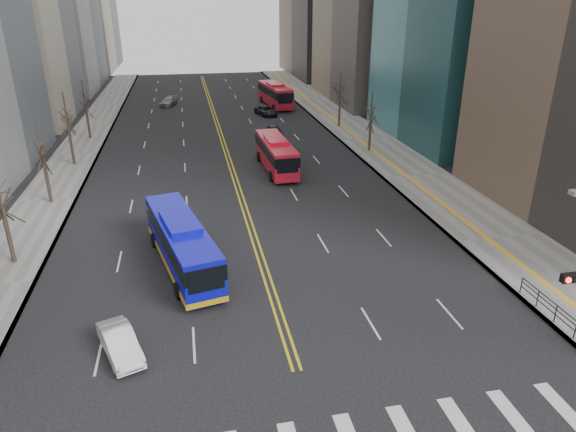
% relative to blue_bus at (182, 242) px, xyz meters
% --- Properties ---
extents(sidewalk_right, '(7.00, 130.00, 0.15)m').
position_rel_blue_bus_xyz_m(sidewalk_right, '(22.58, 28.57, -1.69)').
color(sidewalk_right, gray).
rests_on(sidewalk_right, ground).
extents(sidewalk_left, '(5.00, 130.00, 0.15)m').
position_rel_blue_bus_xyz_m(sidewalk_left, '(-11.42, 28.57, -1.69)').
color(sidewalk_left, gray).
rests_on(sidewalk_left, ground).
extents(centerline, '(0.55, 100.00, 0.01)m').
position_rel_blue_bus_xyz_m(centerline, '(5.08, 38.57, -1.76)').
color(centerline, gold).
rests_on(centerline, ground).
extents(pedestrian_railing, '(0.06, 6.06, 1.02)m').
position_rel_blue_bus_xyz_m(pedestrian_railing, '(19.38, -10.43, -0.94)').
color(pedestrian_railing, black).
rests_on(pedestrian_railing, sidewalk_right).
extents(street_trees, '(35.20, 47.20, 7.60)m').
position_rel_blue_bus_xyz_m(street_trees, '(-2.10, 18.12, 3.11)').
color(street_trees, black).
rests_on(street_trees, ground).
extents(blue_bus, '(4.92, 11.75, 3.36)m').
position_rel_blue_bus_xyz_m(blue_bus, '(0.00, 0.00, 0.00)').
color(blue_bus, '#0D0EC3').
rests_on(blue_bus, ground).
extents(red_bus_near, '(2.90, 10.45, 3.31)m').
position_rel_blue_bus_xyz_m(red_bus_near, '(9.49, 18.94, 0.09)').
color(red_bus_near, red).
rests_on(red_bus_near, ground).
extents(red_bus_far, '(3.86, 11.74, 3.65)m').
position_rel_blue_bus_xyz_m(red_bus_far, '(15.22, 51.92, 0.27)').
color(red_bus_far, red).
rests_on(red_bus_far, ground).
extents(car_white, '(2.71, 4.22, 1.31)m').
position_rel_blue_bus_xyz_m(car_white, '(-3.13, -8.51, -1.10)').
color(car_white, white).
rests_on(car_white, ground).
extents(car_dark_mid, '(1.68, 4.15, 1.41)m').
position_rel_blue_bus_xyz_m(car_dark_mid, '(11.70, 32.36, -1.06)').
color(car_dark_mid, black).
rests_on(car_dark_mid, ground).
extents(car_silver, '(3.12, 4.90, 1.32)m').
position_rel_blue_bus_xyz_m(car_silver, '(-1.71, 55.64, -1.10)').
color(car_silver, gray).
rests_on(car_silver, ground).
extents(car_dark_far, '(3.33, 5.22, 1.34)m').
position_rel_blue_bus_xyz_m(car_dark_far, '(12.68, 45.27, -1.09)').
color(car_dark_far, black).
rests_on(car_dark_far, ground).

